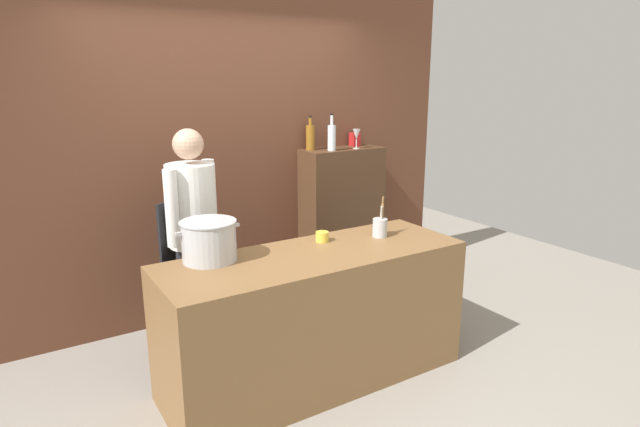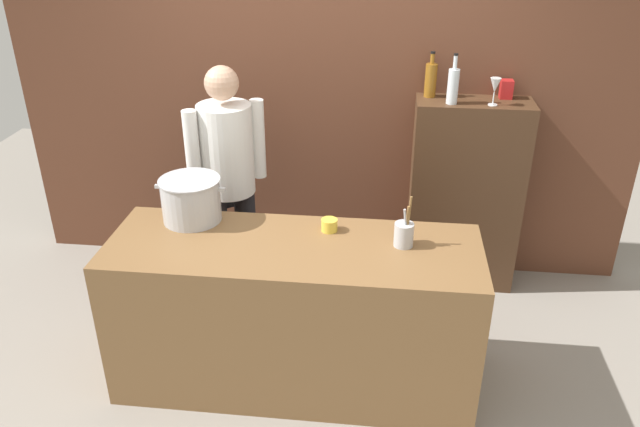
{
  "view_description": "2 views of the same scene",
  "coord_description": "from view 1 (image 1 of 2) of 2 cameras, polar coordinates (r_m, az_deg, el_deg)",
  "views": [
    {
      "loc": [
        -1.68,
        -2.74,
        2.0
      ],
      "look_at": [
        0.22,
        0.28,
        1.07
      ],
      "focal_mm": 29.75,
      "sensor_mm": 36.0,
      "label": 1
    },
    {
      "loc": [
        0.47,
        -2.83,
        2.56
      ],
      "look_at": [
        0.11,
        0.27,
        0.96
      ],
      "focal_mm": 34.97,
      "sensor_mm": 36.0,
      "label": 2
    }
  ],
  "objects": [
    {
      "name": "chef",
      "position": [
        3.82,
        -13.53,
        -1.54
      ],
      "size": [
        0.46,
        0.42,
        1.66
      ],
      "rotation": [
        0.0,
        0.0,
        3.77
      ],
      "color": "black",
      "rests_on": "ground_plane"
    },
    {
      "name": "wine_bottle_clear",
      "position": [
        4.66,
        1.27,
        8.23
      ],
      "size": [
        0.07,
        0.07,
        0.32
      ],
      "color": "silver",
      "rests_on": "bar_cabinet"
    },
    {
      "name": "spice_tin_red",
      "position": [
        5.0,
        3.75,
        7.97
      ],
      "size": [
        0.08,
        0.08,
        0.12
      ],
      "primitive_type": "cube",
      "color": "red",
      "rests_on": "bar_cabinet"
    },
    {
      "name": "brick_back_panel",
      "position": [
        4.5,
        -10.08,
        7.99
      ],
      "size": [
        4.4,
        0.1,
        3.0
      ],
      "primitive_type": "cube",
      "color": "brown",
      "rests_on": "ground_plane"
    },
    {
      "name": "butter_jar",
      "position": [
        3.63,
        0.23,
        -2.5
      ],
      "size": [
        0.09,
        0.09,
        0.07
      ],
      "primitive_type": "cylinder",
      "color": "yellow",
      "rests_on": "prep_counter"
    },
    {
      "name": "stockpot_large",
      "position": [
        3.3,
        -11.87,
        -2.9
      ],
      "size": [
        0.4,
        0.35,
        0.25
      ],
      "color": "#B7BABF",
      "rests_on": "prep_counter"
    },
    {
      "name": "utensil_crock",
      "position": [
        3.75,
        6.48,
        -1.44
      ],
      "size": [
        0.1,
        0.1,
        0.29
      ],
      "color": "#B7BABF",
      "rests_on": "prep_counter"
    },
    {
      "name": "bar_cabinet",
      "position": [
        4.95,
        2.36,
        -0.84
      ],
      "size": [
        0.76,
        0.32,
        1.37
      ],
      "primitive_type": "cube",
      "color": "#472D1C",
      "rests_on": "ground_plane"
    },
    {
      "name": "ground_plane",
      "position": [
        3.79,
        -0.55,
        -17.29
      ],
      "size": [
        8.0,
        8.0,
        0.0
      ],
      "primitive_type": "plane",
      "color": "gray"
    },
    {
      "name": "prep_counter",
      "position": [
        3.57,
        -0.57,
        -11.15
      ],
      "size": [
        2.01,
        0.7,
        0.9
      ],
      "primitive_type": "cube",
      "color": "brown",
      "rests_on": "ground_plane"
    },
    {
      "name": "wine_glass_short",
      "position": [
        4.8,
        3.95,
        8.43
      ],
      "size": [
        0.07,
        0.07,
        0.18
      ],
      "color": "silver",
      "rests_on": "bar_cabinet"
    },
    {
      "name": "wine_bottle_amber",
      "position": [
        4.7,
        -1.05,
        8.25
      ],
      "size": [
        0.08,
        0.08,
        0.3
      ],
      "color": "#8C5919",
      "rests_on": "bar_cabinet"
    }
  ]
}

